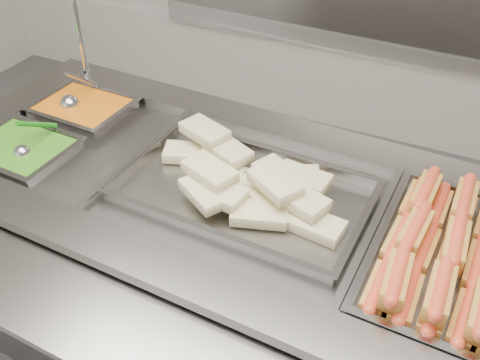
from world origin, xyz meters
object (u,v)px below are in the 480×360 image
at_px(steam_counter, 227,287).
at_px(ladle, 71,103).
at_px(sneeze_guard, 261,32).
at_px(serving_spoon, 25,148).
at_px(pan_hotdogs, 446,267).
at_px(pan_wraps, 243,195).

bearing_deg(steam_counter, ladle, 166.70).
distance_m(sneeze_guard, ladle, 0.86).
relative_size(sneeze_guard, serving_spoon, 9.18).
distance_m(pan_hotdogs, ladle, 1.45).
distance_m(sneeze_guard, serving_spoon, 0.88).
bearing_deg(steam_counter, pan_hotdogs, -2.50).
bearing_deg(sneeze_guard, pan_hotdogs, -21.78).
distance_m(sneeze_guard, pan_wraps, 0.50).
height_order(steam_counter, serving_spoon, serving_spoon).
height_order(steam_counter, pan_hotdogs, pan_hotdogs).
bearing_deg(pan_hotdogs, sneeze_guard, 158.22).
height_order(pan_hotdogs, serving_spoon, serving_spoon).
xyz_separation_m(steam_counter, sneeze_guard, (0.01, 0.24, 0.90)).
bearing_deg(ladle, pan_hotdogs, -8.20).
bearing_deg(pan_wraps, serving_spoon, -169.98).
xyz_separation_m(pan_wraps, ladle, (-0.82, 0.18, 0.04)).
bearing_deg(pan_wraps, steam_counter, 177.50).
height_order(steam_counter, sneeze_guard, sneeze_guard).
relative_size(ladle, serving_spoon, 1.05).
xyz_separation_m(pan_wraps, serving_spoon, (-0.75, -0.13, 0.04)).
relative_size(sneeze_guard, pan_hotdogs, 2.94).
relative_size(steam_counter, ladle, 10.11).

